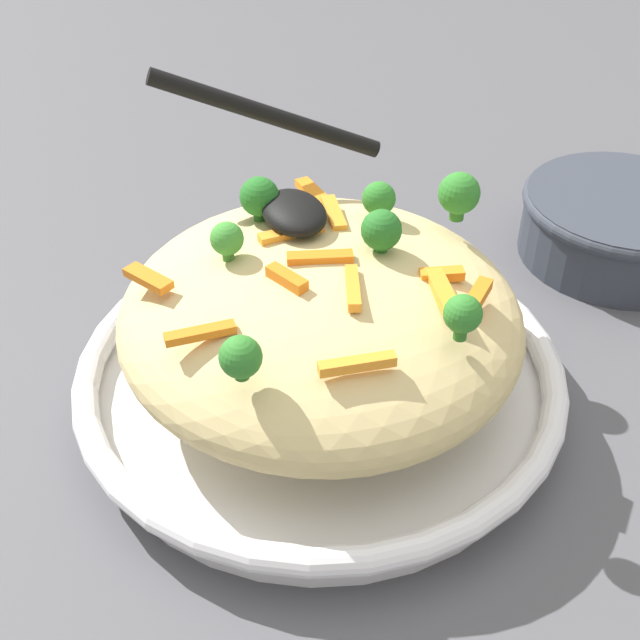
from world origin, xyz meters
name	(u,v)px	position (x,y,z in m)	size (l,w,h in m)	color
ground_plane	(320,399)	(0.00, 0.00, 0.00)	(2.40, 2.40, 0.00)	#4C4C51
serving_bowl	(320,376)	(0.00, 0.00, 0.02)	(0.33, 0.33, 0.04)	silver
pasta_mound	(320,315)	(0.00, 0.00, 0.07)	(0.26, 0.26, 0.08)	#D1BA7A
carrot_piece_0	(200,333)	(-0.04, 0.08, 0.11)	(0.04, 0.01, 0.01)	orange
carrot_piece_1	(353,288)	(-0.03, -0.01, 0.12)	(0.04, 0.01, 0.01)	orange
carrot_piece_2	(357,364)	(-0.09, 0.01, 0.11)	(0.04, 0.01, 0.01)	orange
carrot_piece_3	(443,294)	(-0.05, -0.06, 0.11)	(0.04, 0.01, 0.01)	orange
carrot_piece_4	(291,234)	(0.03, 0.01, 0.12)	(0.04, 0.01, 0.01)	orange
carrot_piece_5	(314,194)	(0.09, -0.03, 0.11)	(0.04, 0.01, 0.01)	orange
carrot_piece_6	(334,215)	(0.05, -0.03, 0.11)	(0.04, 0.01, 0.01)	orange
carrot_piece_7	(479,294)	(-0.06, -0.08, 0.11)	(0.03, 0.01, 0.01)	orange
carrot_piece_8	(148,278)	(0.03, 0.10, 0.11)	(0.03, 0.01, 0.01)	orange
carrot_piece_9	(317,257)	(0.00, 0.00, 0.12)	(0.04, 0.01, 0.01)	orange
carrot_piece_10	(287,279)	(-0.01, 0.03, 0.12)	(0.03, 0.01, 0.01)	orange
carrot_piece_11	(442,274)	(-0.03, -0.07, 0.11)	(0.03, 0.01, 0.01)	orange
broccoli_floret_0	(227,239)	(0.03, 0.05, 0.13)	(0.02, 0.02, 0.03)	#377928
broccoli_floret_1	(241,357)	(-0.08, 0.07, 0.12)	(0.02, 0.02, 0.03)	#296820
broccoli_floret_2	(381,230)	(0.00, -0.04, 0.13)	(0.03, 0.03, 0.03)	#205B1C
broccoli_floret_3	(459,194)	(0.03, -0.11, 0.13)	(0.03, 0.03, 0.03)	#296820
broccoli_floret_4	(463,315)	(-0.09, -0.05, 0.12)	(0.02, 0.02, 0.03)	#296820
broccoli_floret_5	(379,199)	(0.04, -0.06, 0.12)	(0.02, 0.02, 0.03)	#296820
broccoli_floret_6	(259,197)	(0.07, 0.02, 0.13)	(0.03, 0.03, 0.03)	#205B1C
serving_spoon	(280,175)	(0.08, 0.00, 0.14)	(0.12, 0.16, 0.08)	black
companion_bowl	(621,222)	(0.08, -0.30, 0.03)	(0.17, 0.17, 0.06)	#333842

